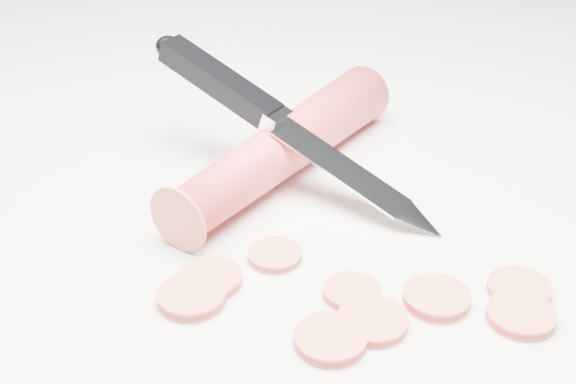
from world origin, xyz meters
name	(u,v)px	position (x,y,z in m)	size (l,w,h in m)	color
ground	(312,231)	(0.00, 0.00, 0.00)	(2.40, 2.40, 0.00)	silver
carrot	(285,147)	(0.01, 0.07, 0.02)	(0.04, 0.04, 0.22)	red
carrot_slice_0	(192,296)	(-0.09, -0.03, 0.00)	(0.04, 0.04, 0.01)	#DB6345
carrot_slice_1	(275,255)	(-0.03, -0.02, 0.00)	(0.03, 0.03, 0.01)	#DB6345
carrot_slice_2	(373,321)	(-0.01, -0.09, 0.00)	(0.04, 0.04, 0.01)	#DB6345
carrot_slice_3	(519,288)	(0.08, -0.10, 0.00)	(0.04, 0.04, 0.01)	#DB6345
carrot_slice_4	(437,298)	(0.03, -0.09, 0.00)	(0.04, 0.04, 0.01)	#DB6345
carrot_slice_5	(210,279)	(-0.08, -0.02, 0.00)	(0.04, 0.04, 0.01)	#DB6345
carrot_slice_6	(521,315)	(0.07, -0.12, 0.00)	(0.04, 0.04, 0.01)	#DB6345
carrot_slice_7	(330,339)	(-0.04, -0.10, 0.00)	(0.04, 0.04, 0.01)	#DB6345
carrot_slice_8	(352,292)	(-0.01, -0.07, 0.00)	(0.03, 0.03, 0.01)	#DB6345
kitchen_knife	(292,127)	(0.01, 0.06, 0.04)	(0.14, 0.22, 0.09)	silver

